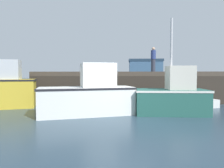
% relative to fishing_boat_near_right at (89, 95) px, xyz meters
% --- Properties ---
extents(ground, '(120.00, 160.00, 0.10)m').
position_rel_fishing_boat_near_right_xyz_m(ground, '(1.42, -0.90, -0.84)').
color(ground, '#283D4C').
extents(pier, '(13.52, 6.27, 1.81)m').
position_rel_fishing_boat_near_right_xyz_m(pier, '(2.75, 5.75, 0.68)').
color(pier, '#473D33').
rests_on(pier, ground).
extents(fishing_boat_near_right, '(4.07, 2.48, 2.11)m').
position_rel_fishing_boat_near_right_xyz_m(fishing_boat_near_right, '(0.00, 0.00, 0.00)').
color(fishing_boat_near_right, silver).
rests_on(fishing_boat_near_right, ground).
extents(fishing_boat_mid, '(2.93, 1.41, 3.95)m').
position_rel_fishing_boat_near_right_xyz_m(fishing_boat_mid, '(3.45, 0.34, -0.06)').
color(fishing_boat_mid, '#23564C').
rests_on(fishing_boat_mid, ground).
extents(rowboat, '(1.62, 1.15, 0.44)m').
position_rel_fishing_boat_near_right_xyz_m(rowboat, '(5.34, 2.12, -0.59)').
color(rowboat, silver).
rests_on(rowboat, ground).
extents(dockworker, '(0.34, 0.34, 1.71)m').
position_rel_fishing_boat_near_right_xyz_m(dockworker, '(3.46, 6.02, 1.87)').
color(dockworker, '#2D3342').
rests_on(dockworker, pier).
extents(warehouse, '(7.14, 4.28, 4.88)m').
position_rel_fishing_boat_near_right_xyz_m(warehouse, '(6.11, 36.42, 1.66)').
color(warehouse, '#385675').
rests_on(warehouse, ground).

